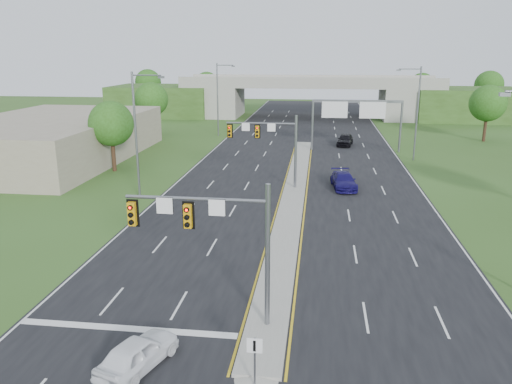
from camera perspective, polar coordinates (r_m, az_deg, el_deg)
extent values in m
plane|color=#314D1B|center=(24.42, 1.27, -15.17)|extent=(240.00, 240.00, 0.00)
cube|color=black|center=(57.29, 4.98, 2.98)|extent=(24.00, 160.00, 0.02)
cube|color=gray|center=(45.64, 4.33, -0.18)|extent=(2.00, 54.00, 0.16)
cone|color=gray|center=(21.05, 0.05, -20.47)|extent=(2.00, 2.00, 0.16)
cube|color=gold|center=(45.73, 2.89, -0.22)|extent=(0.12, 54.00, 0.01)
cube|color=gold|center=(45.62, 5.77, -0.32)|extent=(0.12, 54.00, 0.01)
cube|color=silver|center=(58.92, -6.58, 3.30)|extent=(0.12, 160.00, 0.01)
cube|color=silver|center=(58.05, 16.71, 2.56)|extent=(0.12, 160.00, 0.01)
cube|color=silver|center=(25.00, -14.50, -14.85)|extent=(10.50, 0.50, 0.01)
cylinder|color=slate|center=(22.83, 1.33, -7.60)|extent=(0.24, 0.24, 7.00)
cylinder|color=slate|center=(22.46, -6.91, -0.78)|extent=(6.50, 0.16, 0.16)
cube|color=orange|center=(22.53, -7.80, -2.76)|extent=(0.35, 0.25, 1.10)
cube|color=orange|center=(23.32, -13.99, -2.45)|extent=(0.35, 0.25, 1.10)
cube|color=black|center=(22.66, -7.71, -2.65)|extent=(0.55, 0.04, 1.30)
cube|color=black|center=(23.45, -13.87, -2.34)|extent=(0.55, 0.04, 1.30)
sphere|color=#FF0C05|center=(22.30, -7.92, -2.01)|extent=(0.20, 0.20, 0.20)
sphere|color=#FF0C05|center=(23.11, -14.16, -1.72)|extent=(0.20, 0.20, 0.20)
cube|color=white|center=(22.85, -10.42, -1.56)|extent=(0.75, 0.04, 0.75)
cube|color=white|center=(22.25, -4.50, -1.81)|extent=(0.75, 0.04, 0.75)
cylinder|color=slate|center=(46.79, 4.55, 4.49)|extent=(0.24, 0.24, 7.00)
cylinder|color=slate|center=(46.61, 0.59, 7.86)|extent=(6.50, 0.16, 0.16)
cube|color=orange|center=(46.51, 0.15, 6.91)|extent=(0.35, 0.25, 1.10)
cube|color=orange|center=(46.90, -3.03, 6.96)|extent=(0.35, 0.25, 1.10)
cube|color=black|center=(46.65, 0.17, 6.94)|extent=(0.55, 0.04, 1.30)
cube|color=black|center=(47.04, -3.00, 6.99)|extent=(0.55, 0.04, 1.30)
sphere|color=#FF0C05|center=(46.33, 0.13, 7.32)|extent=(0.20, 0.20, 0.20)
sphere|color=#FF0C05|center=(46.73, -3.06, 7.36)|extent=(0.20, 0.20, 0.20)
cube|color=white|center=(46.75, -1.18, 7.45)|extent=(0.75, 0.04, 0.75)
cube|color=white|center=(46.46, 1.78, 7.39)|extent=(0.75, 0.04, 0.75)
cylinder|color=slate|center=(20.06, -0.14, -19.00)|extent=(0.08, 0.08, 2.20)
cube|color=white|center=(19.58, -0.16, -17.16)|extent=(0.60, 0.04, 0.60)
cube|color=black|center=(19.55, -0.18, -17.20)|extent=(0.10, 0.02, 0.45)
cylinder|color=slate|center=(66.51, 6.47, 7.58)|extent=(0.28, 0.28, 6.60)
cylinder|color=slate|center=(67.31, 16.20, 7.16)|extent=(0.28, 0.28, 6.60)
cube|color=slate|center=(66.31, 11.52, 10.13)|extent=(11.50, 0.35, 0.35)
cube|color=#0D5D24|center=(66.08, 8.98, 9.28)|extent=(3.20, 0.08, 2.00)
cube|color=#0D5D24|center=(66.39, 13.17, 9.09)|extent=(3.20, 0.08, 2.00)
cube|color=silver|center=(66.03, 8.98, 9.27)|extent=(3.30, 0.03, 2.10)
cube|color=silver|center=(66.34, 13.18, 9.08)|extent=(3.30, 0.03, 2.10)
cube|color=gray|center=(103.11, -3.49, 10.32)|extent=(6.00, 12.00, 6.00)
cube|color=gray|center=(102.40, 15.84, 9.73)|extent=(6.00, 12.00, 6.00)
cube|color=#314D1B|center=(106.29, -10.51, 10.25)|extent=(20.00, 14.00, 6.00)
cube|color=#314D1B|center=(105.07, 22.95, 9.23)|extent=(20.00, 14.00, 6.00)
cube|color=gray|center=(101.06, 6.21, 12.20)|extent=(50.00, 12.00, 1.20)
cube|color=gray|center=(95.22, 6.14, 12.63)|extent=(50.00, 0.40, 0.90)
cube|color=gray|center=(106.80, 6.30, 12.94)|extent=(50.00, 0.40, 0.90)
cylinder|color=slate|center=(44.32, -13.56, 6.11)|extent=(0.20, 0.20, 11.00)
cylinder|color=slate|center=(43.37, -12.42, 12.90)|extent=(2.50, 0.12, 0.12)
cube|color=slate|center=(42.97, -10.79, 12.76)|extent=(0.50, 0.25, 0.18)
cylinder|color=slate|center=(77.78, -4.41, 10.42)|extent=(0.20, 0.20, 11.00)
cylinder|color=slate|center=(77.24, -3.56, 14.27)|extent=(2.50, 0.12, 0.12)
cube|color=slate|center=(77.02, -2.61, 14.17)|extent=(0.50, 0.25, 0.18)
cube|color=slate|center=(27.41, 26.55, 9.94)|extent=(0.50, 0.25, 0.18)
cylinder|color=slate|center=(62.31, 17.95, 8.43)|extent=(0.20, 0.20, 11.00)
cylinder|color=slate|center=(61.73, 17.19, 13.29)|extent=(2.50, 0.12, 0.12)
cube|color=slate|center=(61.54, 16.00, 13.23)|extent=(0.50, 0.25, 0.18)
cylinder|color=#382316|center=(56.46, -15.99, 4.31)|extent=(0.44, 0.44, 4.00)
sphere|color=#264A13|center=(55.96, -16.23, 7.52)|extent=(4.80, 4.80, 4.80)
cylinder|color=#382316|center=(80.91, -11.74, 7.94)|extent=(0.44, 0.44, 4.25)
sphere|color=#264A13|center=(80.55, -11.87, 10.34)|extent=(5.20, 5.20, 5.20)
cylinder|color=#382316|center=(80.20, 24.71, 6.78)|extent=(0.44, 0.44, 4.25)
sphere|color=#264A13|center=(79.84, 24.99, 9.19)|extent=(5.20, 5.20, 5.20)
cylinder|color=#382316|center=(122.11, -12.13, 10.48)|extent=(0.44, 0.44, 4.50)
sphere|color=#264A13|center=(121.86, -12.23, 12.16)|extent=(6.00, 6.00, 6.00)
cylinder|color=#382316|center=(118.26, -5.60, 10.53)|extent=(0.44, 0.44, 4.25)
sphere|color=#264A13|center=(118.01, -5.65, 12.17)|extent=(5.60, 5.60, 5.60)
cylinder|color=#382316|center=(117.39, 18.27, 9.79)|extent=(0.44, 0.44, 4.25)
sphere|color=#264A13|center=(117.14, 18.41, 11.44)|extent=(5.60, 5.60, 5.60)
cylinder|color=#382316|center=(120.77, 24.89, 9.34)|extent=(0.44, 0.44, 4.50)
sphere|color=#264A13|center=(120.52, 25.08, 11.04)|extent=(6.00, 6.00, 6.00)
cube|color=gray|center=(65.23, -22.45, 5.63)|extent=(18.00, 30.00, 5.00)
imported|color=white|center=(21.89, -13.38, -17.45)|extent=(2.88, 4.32, 1.37)
imported|color=#140D53|center=(48.21, 9.98, 1.30)|extent=(2.66, 5.32, 1.48)
imported|color=black|center=(70.88, 10.14, 5.91)|extent=(2.66, 5.02, 1.62)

